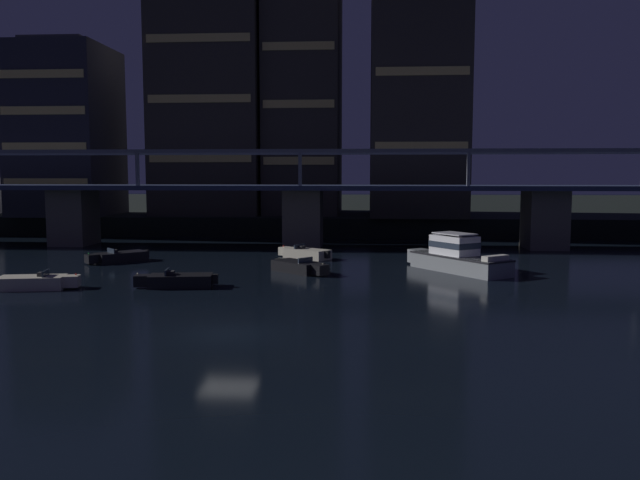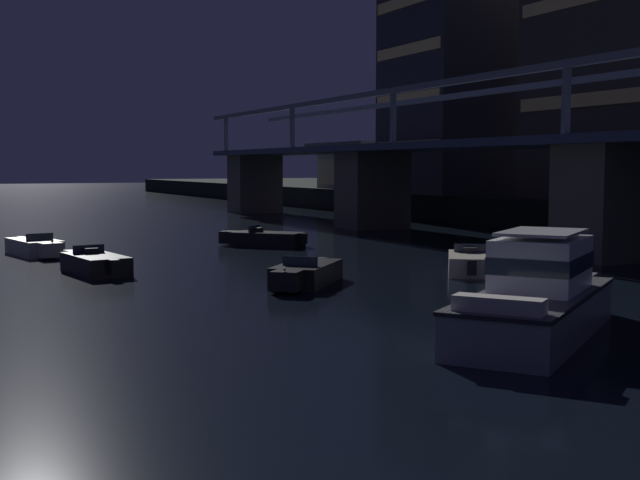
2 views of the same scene
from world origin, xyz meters
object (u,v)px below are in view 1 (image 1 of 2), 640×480
(speedboat_near_right, at_px, (119,257))
(cabin_cruiser_near_left, at_px, (457,257))
(tower_east_tall, at_px, (418,44))
(speedboat_mid_center, at_px, (305,253))
(river_bridge, at_px, (303,204))
(tower_central, at_px, (304,82))
(speedboat_near_center, at_px, (35,282))
(speedboat_mid_right, at_px, (177,281))
(tower_west_low, at_px, (67,130))
(speedboat_far_left, at_px, (300,267))
(tower_west_tall, at_px, (210,74))

(speedboat_near_right, bearing_deg, cabin_cruiser_near_left, -6.47)
(tower_east_tall, xyz_separation_m, speedboat_mid_center, (-10.96, -23.08, -21.58))
(river_bridge, height_order, tower_central, tower_central)
(speedboat_near_center, bearing_deg, speedboat_mid_right, 8.14)
(tower_west_low, relative_size, tower_central, 0.63)
(tower_east_tall, bearing_deg, speedboat_mid_right, -115.26)
(speedboat_near_center, distance_m, speedboat_near_right, 12.31)
(cabin_cruiser_near_left, bearing_deg, tower_west_low, 146.69)
(tower_east_tall, distance_m, speedboat_mid_right, 46.78)
(tower_west_low, bearing_deg, speedboat_near_right, -57.79)
(speedboat_near_center, relative_size, speedboat_near_right, 1.18)
(tower_central, height_order, tower_east_tall, tower_east_tall)
(speedboat_far_left, bearing_deg, speedboat_mid_right, -137.23)
(speedboat_mid_right, bearing_deg, river_bridge, 76.22)
(tower_central, distance_m, speedboat_near_center, 47.50)
(tower_west_tall, relative_size, tower_east_tall, 0.85)
(cabin_cruiser_near_left, height_order, speedboat_mid_right, cabin_cruiser_near_left)
(tower_central, xyz_separation_m, speedboat_mid_right, (-4.19, -40.89, -17.84))
(tower_west_low, height_order, speedboat_near_right, tower_west_low)
(tower_west_tall, bearing_deg, speedboat_mid_center, -60.28)
(tower_west_tall, xyz_separation_m, tower_central, (11.11, 2.50, -0.70))
(speedboat_near_right, bearing_deg, tower_west_low, 122.21)
(speedboat_far_left, bearing_deg, speedboat_near_center, -153.63)
(speedboat_near_right, bearing_deg, speedboat_far_left, -16.62)
(tower_central, distance_m, speedboat_far_left, 38.81)
(tower_west_tall, bearing_deg, speedboat_near_center, -92.45)
(cabin_cruiser_near_left, xyz_separation_m, speedboat_near_center, (-27.12, -9.28, -0.64))
(river_bridge, xyz_separation_m, tower_west_low, (-29.33, 12.38, 8.05))
(speedboat_near_center, bearing_deg, tower_west_tall, 87.55)
(tower_west_tall, bearing_deg, speedboat_near_right, -92.42)
(speedboat_mid_center, bearing_deg, cabin_cruiser_near_left, -28.55)
(speedboat_mid_center, xyz_separation_m, speedboat_far_left, (0.33, -7.90, 0.00))
(tower_central, relative_size, speedboat_near_center, 6.21)
(speedboat_near_right, bearing_deg, speedboat_mid_right, -53.90)
(tower_west_low, distance_m, speedboat_far_left, 43.95)
(tower_east_tall, bearing_deg, river_bridge, -130.21)
(tower_west_low, relative_size, tower_west_tall, 0.60)
(tower_west_tall, distance_m, speedboat_mid_center, 33.23)
(river_bridge, distance_m, speedboat_mid_right, 24.33)
(river_bridge, distance_m, tower_central, 22.56)
(speedboat_mid_center, distance_m, speedboat_far_left, 7.91)
(tower_west_low, height_order, tower_east_tall, tower_east_tall)
(river_bridge, relative_size, tower_east_tall, 2.47)
(tower_west_low, relative_size, cabin_cruiser_near_left, 2.36)
(tower_east_tall, relative_size, speedboat_mid_right, 7.62)
(speedboat_near_right, height_order, speedboat_mid_right, same)
(tower_west_low, xyz_separation_m, speedboat_near_right, (15.54, -24.66, -11.78))
(river_bridge, distance_m, speedboat_near_right, 18.85)
(tower_west_tall, bearing_deg, speedboat_far_left, -66.28)
(tower_east_tall, distance_m, speedboat_far_left, 39.23)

